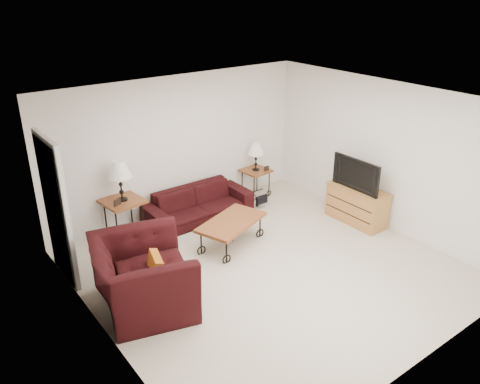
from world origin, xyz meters
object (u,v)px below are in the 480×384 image
object	(u,v)px
lamp_left	(120,181)
coffee_table	(232,233)
sofa	(198,204)
lamp_right	(256,157)
armchair	(142,276)
backpack	(257,195)
side_table_left	(124,218)
tv_stand	(357,205)
television	(360,173)
side_table_right	(256,183)

from	to	relation	value
lamp_left	coffee_table	size ratio (longest dim) A/B	0.57
sofa	lamp_right	bearing A→B (deg)	7.08
sofa	armchair	distance (m)	2.60
lamp_right	backpack	distance (m)	0.78
backpack	coffee_table	bearing A→B (deg)	-132.75
lamp_left	lamp_right	distance (m)	2.79
side_table_left	lamp_left	distance (m)	0.67
sofa	backpack	world-z (taller)	sofa
side_table_left	tv_stand	bearing A→B (deg)	-29.22
lamp_left	television	bearing A→B (deg)	-29.36
lamp_left	backpack	distance (m)	2.63
sofa	television	size ratio (longest dim) A/B	2.02
television	lamp_right	bearing A→B (deg)	-160.45
sofa	side_table_left	distance (m)	1.35
side_table_right	coffee_table	size ratio (longest dim) A/B	0.47
coffee_table	television	size ratio (longest dim) A/B	1.21
tv_stand	television	distance (m)	0.60
sofa	lamp_left	xyz separation A→B (m)	(-1.33, 0.18, 0.71)
sofa	coffee_table	bearing A→B (deg)	-94.63
side_table_left	tv_stand	distance (m)	4.01
coffee_table	side_table_left	bearing A→B (deg)	133.59
side_table_left	lamp_right	xyz separation A→B (m)	(2.78, 0.00, 0.48)
sofa	armchair	world-z (taller)	armchair
side_table_right	backpack	bearing A→B (deg)	-124.65
lamp_right	tv_stand	world-z (taller)	lamp_right
side_table_right	tv_stand	world-z (taller)	tv_stand
armchair	sofa	bearing A→B (deg)	-32.53
sofa	backpack	bearing A→B (deg)	-12.39
side_table_left	tv_stand	size ratio (longest dim) A/B	0.62
lamp_left	tv_stand	xyz separation A→B (m)	(3.50, -1.96, -0.68)
lamp_left	backpack	size ratio (longest dim) A/B	1.41
coffee_table	television	xyz separation A→B (m)	(2.23, -0.65, 0.70)
side_table_left	backpack	distance (m)	2.52
sofa	television	distance (m)	2.86
lamp_left	backpack	world-z (taller)	lamp_left
side_table_left	television	bearing A→B (deg)	-29.36
armchair	tv_stand	bearing A→B (deg)	-74.84
armchair	lamp_left	bearing A→B (deg)	-1.78
side_table_right	lamp_left	world-z (taller)	lamp_left
side_table_right	tv_stand	xyz separation A→B (m)	(0.71, -1.96, 0.05)
tv_stand	lamp_right	bearing A→B (deg)	110.07
tv_stand	backpack	world-z (taller)	tv_stand
lamp_right	backpack	size ratio (longest dim) A/B	1.16
coffee_table	armchair	bearing A→B (deg)	-162.30
side_table_right	coffee_table	world-z (taller)	side_table_right
lamp_right	backpack	bearing A→B (deg)	-124.65
lamp_right	television	size ratio (longest dim) A/B	0.56
side_table_right	lamp_left	bearing A→B (deg)	180.00
coffee_table	armchair	xyz separation A→B (m)	(-1.85, -0.59, 0.23)
lamp_left	television	distance (m)	3.99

